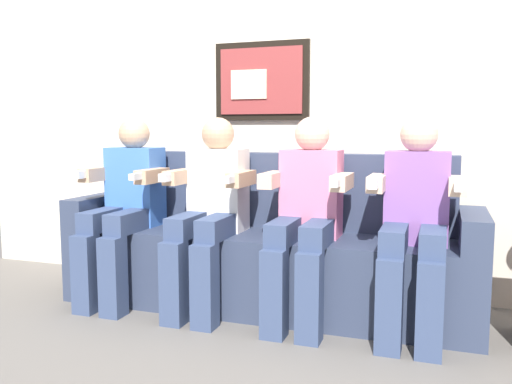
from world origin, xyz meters
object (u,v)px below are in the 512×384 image
Objects in this scene: person_leftmost at (125,202)px; person_right_center at (306,211)px; couch at (266,254)px; person_left_center at (210,206)px; person_rightmost at (415,217)px.

person_leftmost and person_right_center have the same top height.
person_left_center reaches higher than couch.
couch is 2.15× the size of person_left_center.
person_left_center is (-0.28, -0.17, 0.29)m from couch.
person_left_center is at bearing 180.00° from person_rightmost.
person_right_center is at bearing 0.02° from person_leftmost.
person_rightmost reaches higher than couch.
person_leftmost is 1.00× the size of person_rightmost.
couch is 0.44m from person_right_center.
person_leftmost and person_rightmost have the same top height.
couch is at bearing 31.06° from person_left_center.
couch is 0.44m from person_left_center.
person_left_center is 1.12m from person_rightmost.
person_leftmost reaches higher than couch.
person_rightmost is (0.56, -0.00, 0.00)m from person_right_center.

